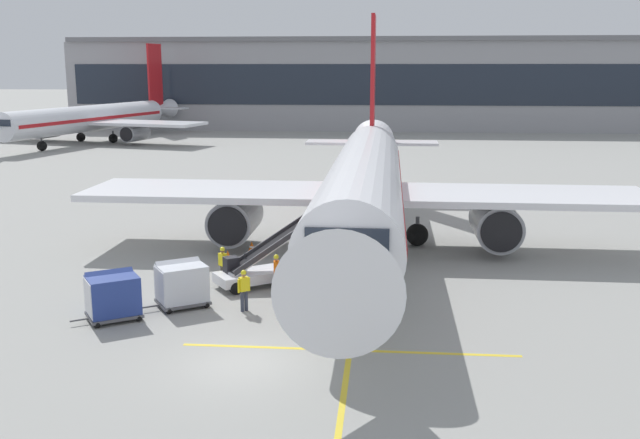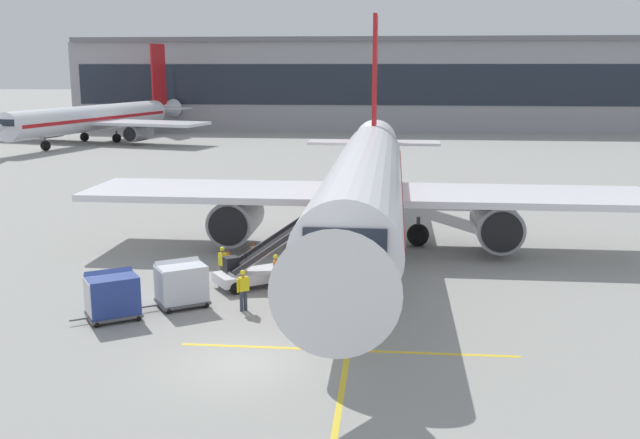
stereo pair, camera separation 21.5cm
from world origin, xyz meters
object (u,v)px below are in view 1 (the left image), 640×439
at_px(safety_cone_engine_keepout, 228,257).
at_px(safety_cone_wingtip, 252,248).
at_px(parked_airplane, 364,185).
at_px(ground_crew_marshaller, 223,263).
at_px(ground_crew_by_loader, 244,288).
at_px(baggage_cart_lead, 181,283).
at_px(ground_crew_wingwalker, 174,284).
at_px(belt_loader, 258,266).
at_px(baggage_cart_second, 113,295).
at_px(ground_crew_by_carts, 276,271).
at_px(distant_airplane, 92,119).

height_order(safety_cone_engine_keepout, safety_cone_wingtip, safety_cone_engine_keepout).
bearing_deg(parked_airplane, ground_crew_marshaller, -130.23).
bearing_deg(ground_crew_marshaller, ground_crew_by_loader, -65.23).
bearing_deg(baggage_cart_lead, safety_cone_wingtip, 81.60).
bearing_deg(baggage_cart_lead, safety_cone_engine_keepout, 85.96).
bearing_deg(safety_cone_engine_keepout, ground_crew_wingwalker, -96.29).
distance_m(ground_crew_marshaller, safety_cone_wingtip, 5.57).
xyz_separation_m(belt_loader, ground_crew_wingwalker, (-2.94, -3.28, 0.10)).
height_order(baggage_cart_second, ground_crew_by_loader, baggage_cart_second).
relative_size(belt_loader, baggage_cart_second, 1.83).
distance_m(parked_airplane, baggage_cart_second, 15.96).
relative_size(ground_crew_by_loader, ground_crew_by_carts, 1.00).
relative_size(parked_airplane, safety_cone_wingtip, 59.52).
bearing_deg(distant_airplane, safety_cone_wingtip, -60.47).
height_order(ground_crew_by_carts, distant_airplane, distant_airplane).
bearing_deg(baggage_cart_lead, ground_crew_by_carts, 31.07).
relative_size(belt_loader, safety_cone_engine_keepout, 6.86).
bearing_deg(ground_crew_wingwalker, safety_cone_wingtip, 79.97).
height_order(parked_airplane, safety_cone_wingtip, parked_airplane).
bearing_deg(belt_loader, ground_crew_by_loader, -89.20).
bearing_deg(parked_airplane, ground_crew_by_carts, -112.77).
bearing_deg(baggage_cart_lead, parked_airplane, 55.99).
xyz_separation_m(ground_crew_marshaller, safety_cone_engine_keepout, (-0.52, 3.37, -0.65)).
relative_size(ground_crew_wingwalker, safety_cone_wingtip, 2.54).
bearing_deg(belt_loader, safety_cone_wingtip, 103.48).
bearing_deg(safety_cone_engine_keepout, safety_cone_wingtip, 68.75).
bearing_deg(baggage_cart_second, parked_airplane, 52.90).
height_order(parked_airplane, distant_airplane, parked_airplane).
bearing_deg(belt_loader, ground_crew_by_carts, -44.72).
height_order(ground_crew_wingwalker, distant_airplane, distant_airplane).
xyz_separation_m(ground_crew_wingwalker, distant_airplane, (-30.08, 64.85, 2.20)).
bearing_deg(baggage_cart_lead, ground_crew_wingwalker, -162.58).
xyz_separation_m(baggage_cart_second, ground_crew_by_carts, (5.93, 4.05, -0.00)).
relative_size(safety_cone_engine_keepout, safety_cone_wingtip, 1.06).
xyz_separation_m(parked_airplane, ground_crew_marshaller, (-6.24, -7.38, -2.54)).
bearing_deg(baggage_cart_second, baggage_cart_lead, 39.10).
distance_m(baggage_cart_second, ground_crew_marshaller, 6.12).
distance_m(ground_crew_marshaller, safety_cone_engine_keepout, 3.47).
bearing_deg(ground_crew_wingwalker, baggage_cart_lead, 17.42).
distance_m(parked_airplane, ground_crew_by_loader, 12.26).
relative_size(baggage_cart_lead, distant_airplane, 0.07).
distance_m(baggage_cart_lead, ground_crew_by_loader, 2.74).
height_order(ground_crew_by_loader, safety_cone_wingtip, ground_crew_by_loader).
height_order(ground_crew_marshaller, safety_cone_wingtip, ground_crew_marshaller).
bearing_deg(ground_crew_by_loader, distant_airplane, 116.92).
bearing_deg(belt_loader, ground_crew_wingwalker, -131.89).
relative_size(ground_crew_by_loader, ground_crew_wingwalker, 1.00).
relative_size(ground_crew_wingwalker, safety_cone_engine_keepout, 2.41).
bearing_deg(safety_cone_engine_keepout, distant_airplane, 117.98).
bearing_deg(ground_crew_by_carts, ground_crew_wingwalker, -149.79).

